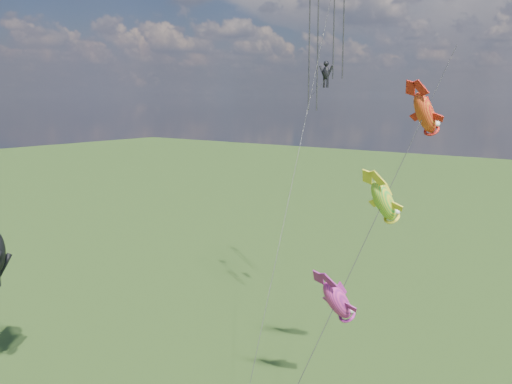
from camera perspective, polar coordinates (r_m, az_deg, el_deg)
The scene contains 2 objects.
fish_windsock_rig at distance 23.51m, azimuth 10.41°, elevation -5.80°, with size 2.91×15.76×19.33m.
parafoil_rig at distance 37.03m, azimuth 6.97°, elevation 14.18°, with size 4.92×17.04×27.71m.
Camera 1 is at (27.04, -13.22, 17.01)m, focal length 40.00 mm.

